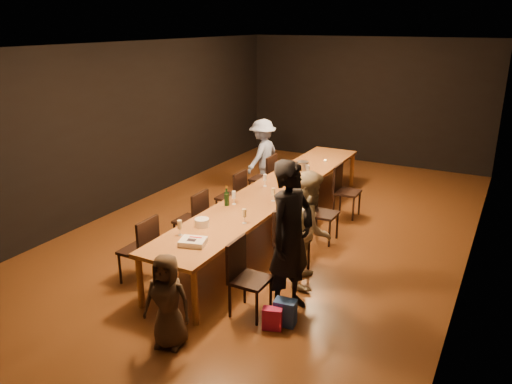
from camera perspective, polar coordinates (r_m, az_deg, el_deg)
The scene contains 30 objects.
ground at distance 8.42m, azimuth 2.13°, elevation -4.39°, with size 10.00×10.00×0.00m, color #4A2C12.
room_shell at distance 7.83m, azimuth 2.32°, elevation 9.70°, with size 6.04×10.04×3.02m.
table at distance 8.17m, azimuth 2.19°, elevation 0.13°, with size 0.90×6.00×0.75m.
chair_right_0 at distance 5.95m, azimuth -0.64°, elevation -9.91°, with size 0.42×0.42×0.93m, color black, non-canonical shape.
chair_right_1 at distance 6.91m, azimuth 4.16°, elevation -5.64°, with size 0.42×0.42×0.93m, color black, non-canonical shape.
chair_right_2 at distance 7.94m, azimuth 7.70°, elevation -2.42°, with size 0.42×0.42×0.93m, color black, non-canonical shape.
chair_right_3 at distance 9.01m, azimuth 10.40°, elevation 0.06°, with size 0.42×0.42×0.93m, color black, non-canonical shape.
chair_left_0 at distance 6.84m, azimuth -13.32°, elevation -6.41°, with size 0.42×0.42×0.93m, color black, non-canonical shape.
chair_left_1 at distance 7.69m, azimuth -7.50°, elevation -3.12°, with size 0.42×0.42×0.93m, color black, non-canonical shape.
chair_left_2 at distance 8.63m, azimuth -2.91°, elevation -0.50°, with size 0.42×0.42×0.93m, color black, non-canonical shape.
chair_left_3 at distance 9.62m, azimuth 0.75°, elevation 1.60°, with size 0.42×0.42×0.93m, color black, non-canonical shape.
woman_birthday at distance 5.85m, azimuth 3.98°, elevation -5.27°, with size 0.69×0.45×1.88m, color black.
woman_tan at distance 6.57m, azimuth 6.15°, elevation -4.10°, with size 0.75×0.59×1.55m, color #BBAE8C.
man_blue at distance 10.17m, azimuth 0.75°, elevation 4.19°, with size 0.96×0.55×1.48m, color #859ACE.
child at distance 5.47m, azimuth -10.10°, elevation -12.18°, with size 0.52×0.34×1.07m, color #3C2E21.
gift_bag_red at distance 5.85m, azimuth 1.87°, elevation -14.26°, with size 0.22×0.12×0.26m, color #C31D58.
gift_bag_blue at distance 5.92m, azimuth 3.34°, elevation -13.56°, with size 0.25×0.17×0.31m, color #2A53B6.
birthday_cake at distance 6.16m, azimuth -7.22°, elevation -5.68°, with size 0.37×0.33×0.07m.
plate_stack at distance 6.66m, azimuth -6.20°, elevation -3.49°, with size 0.19×0.19×0.11m, color white.
champagne_bottle at distance 7.34m, azimuth -3.38°, elevation -0.42°, with size 0.07×0.07×0.31m, color black, non-canonical shape.
ice_bucket at distance 8.91m, azimuth 5.35°, elevation 2.77°, with size 0.21×0.21×0.23m, color #B1B2B6.
wineglass_0 at distance 6.41m, azimuth -8.70°, elevation -4.07°, with size 0.06×0.06×0.21m, color beige, non-canonical shape.
wineglass_1 at distance 6.70m, azimuth -1.35°, elevation -2.78°, with size 0.06×0.06×0.21m, color beige, non-canonical shape.
wineglass_2 at distance 7.40m, azimuth -2.54°, elevation -0.66°, with size 0.06×0.06×0.21m, color silver, non-canonical shape.
wineglass_3 at distance 7.53m, azimuth 1.98°, elevation -0.29°, with size 0.06×0.06×0.21m, color beige, non-canonical shape.
wineglass_4 at distance 8.21m, azimuth 1.03°, elevation 1.35°, with size 0.06×0.06×0.21m, color silver, non-canonical shape.
wineglass_5 at distance 8.78m, azimuth 5.95°, elevation 2.43°, with size 0.06×0.06×0.21m, color silver, non-canonical shape.
tealight_near at distance 6.17m, azimuth -6.22°, elevation -5.78°, with size 0.05×0.05×0.03m, color #B2B7B2.
tealight_mid at distance 8.42m, azimuth 4.27°, elevation 1.14°, with size 0.05×0.05×0.03m, color #B2B7B2.
tealight_far at distance 9.78m, azimuth 7.91°, elevation 3.54°, with size 0.05×0.05×0.03m, color #B2B7B2.
Camera 1 is at (3.36, -6.97, 3.34)m, focal length 35.00 mm.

